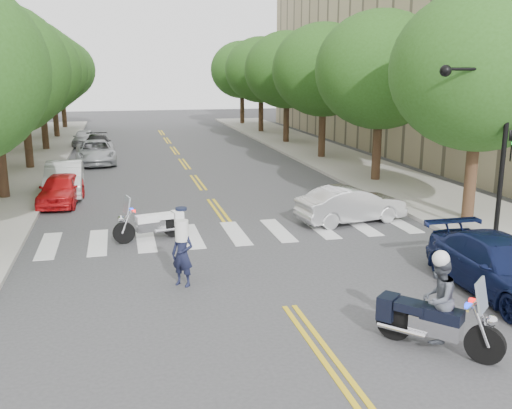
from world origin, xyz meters
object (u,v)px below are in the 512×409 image
object	(u,v)px
officer_standing	(183,254)
motorcycle_police	(434,306)
sedan_blue	(502,267)
motorcycle_parked	(155,223)
convertible	(351,205)

from	to	relation	value
officer_standing	motorcycle_police	bearing A→B (deg)	-7.06
sedan_blue	officer_standing	bearing A→B (deg)	162.12
motorcycle_parked	officer_standing	xyz separation A→B (m)	(0.43, -4.46, 0.31)
officer_standing	motorcycle_parked	bearing A→B (deg)	134.54
motorcycle_police	sedan_blue	bearing A→B (deg)	172.92
officer_standing	sedan_blue	distance (m)	8.18
officer_standing	sedan_blue	bearing A→B (deg)	21.30
sedan_blue	convertible	bearing A→B (deg)	97.11
officer_standing	convertible	size ratio (longest dim) A/B	0.42
motorcycle_police	officer_standing	xyz separation A→B (m)	(-4.55, 4.73, -0.08)
motorcycle_police	motorcycle_parked	bearing A→B (deg)	-103.23
motorcycle_parked	sedan_blue	bearing A→B (deg)	-144.64
convertible	officer_standing	bearing A→B (deg)	116.67
motorcycle_police	sedan_blue	size ratio (longest dim) A/B	0.43
convertible	sedan_blue	world-z (taller)	sedan_blue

